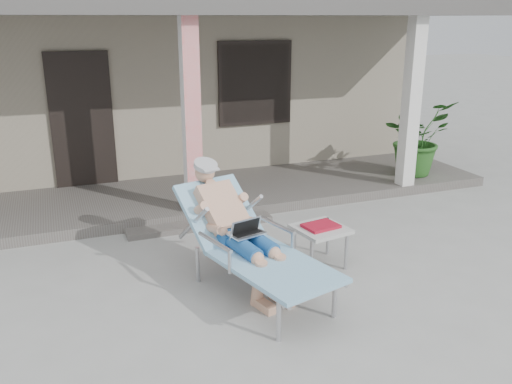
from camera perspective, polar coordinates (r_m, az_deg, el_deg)
name	(u,v)px	position (r m, az deg, el deg)	size (l,w,h in m)	color
ground	(247,288)	(5.83, -0.96, -10.05)	(60.00, 60.00, 0.00)	#9E9E99
house	(138,72)	(11.52, -12.34, 12.21)	(10.40, 5.40, 3.30)	gray
porch_deck	(181,197)	(8.47, -7.91, -0.56)	(10.00, 2.00, 0.15)	#605B56
porch_overhang	(173,13)	(7.98, -8.68, 18.12)	(10.00, 2.30, 2.85)	silver
porch_step	(201,225)	(7.43, -5.85, -3.47)	(2.00, 0.30, 0.07)	#605B56
lounger	(243,213)	(5.53, -1.34, -2.26)	(1.28, 2.14, 1.35)	#B7B7BC
side_table	(320,231)	(6.23, 6.81, -4.08)	(0.63, 0.63, 0.49)	#B3B4AF
potted_palm	(417,138)	(9.65, 16.56, 5.50)	(1.14, 0.98, 1.26)	#26591E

